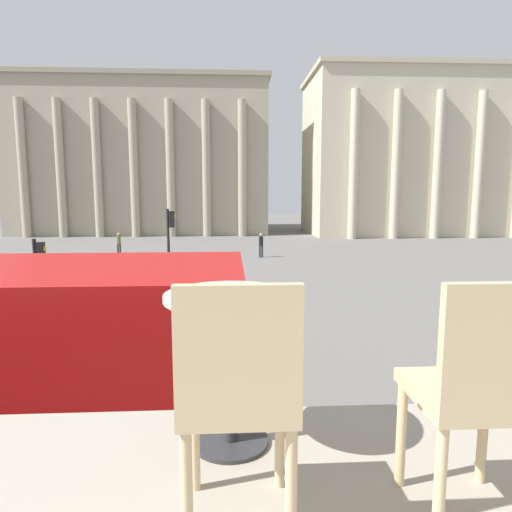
# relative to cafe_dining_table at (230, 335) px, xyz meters

# --- Properties ---
(cafe_dining_table) EXTENTS (0.60, 0.60, 0.73)m
(cafe_dining_table) POSITION_rel_cafe_dining_table_xyz_m (0.00, 0.00, 0.00)
(cafe_dining_table) COLOR #2D2D30
(cafe_dining_table) RESTS_ON cafe_floor_slab
(cafe_chair_0) EXTENTS (0.40, 0.40, 0.91)m
(cafe_chair_0) POSITION_rel_cafe_dining_table_xyz_m (0.03, -0.57, -0.02)
(cafe_chair_0) COLOR #D1B789
(cafe_chair_0) RESTS_ON cafe_floor_slab
(cafe_chair_1) EXTENTS (0.40, 0.40, 0.91)m
(cafe_chair_1) POSITION_rel_cafe_dining_table_xyz_m (0.86, -0.59, -0.02)
(cafe_chair_1) COLOR #D1B789
(cafe_chair_1) RESTS_ON cafe_floor_slab
(plaza_building_left) EXTENTS (29.79, 15.23, 17.75)m
(plaza_building_left) POSITION_rel_cafe_dining_table_xyz_m (-10.28, 55.94, 4.68)
(plaza_building_left) COLOR #A39984
(plaza_building_left) RESTS_ON ground_plane
(plaza_building_right) EXTENTS (33.80, 13.86, 18.33)m
(plaza_building_right) POSITION_rel_cafe_dining_table_xyz_m (26.05, 51.72, 4.97)
(plaza_building_right) COLOR beige
(plaza_building_right) RESTS_ON ground_plane
(traffic_light_near) EXTENTS (0.42, 0.24, 3.44)m
(traffic_light_near) POSITION_rel_cafe_dining_table_xyz_m (-5.84, 12.04, -1.92)
(traffic_light_near) COLOR black
(traffic_light_near) RESTS_ON ground_plane
(traffic_light_mid) EXTENTS (0.42, 0.24, 4.14)m
(traffic_light_mid) POSITION_rel_cafe_dining_table_xyz_m (-2.59, 17.75, -1.50)
(traffic_light_mid) COLOR black
(traffic_light_mid) RESTS_ON ground_plane
(car_white) EXTENTS (4.20, 1.93, 1.35)m
(car_white) POSITION_rel_cafe_dining_table_xyz_m (-6.15, 21.44, -3.49)
(car_white) COLOR black
(car_white) RESTS_ON ground_plane
(pedestrian_black) EXTENTS (0.32, 0.32, 1.81)m
(pedestrian_black) POSITION_rel_cafe_dining_table_xyz_m (2.32, 31.73, -3.14)
(pedestrian_black) COLOR #282B33
(pedestrian_black) RESTS_ON ground_plane
(pedestrian_olive) EXTENTS (0.32, 0.32, 1.69)m
(pedestrian_olive) POSITION_rel_cafe_dining_table_xyz_m (-8.75, 34.20, -3.22)
(pedestrian_olive) COLOR #282B33
(pedestrian_olive) RESTS_ON ground_plane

